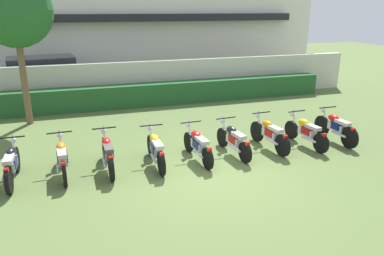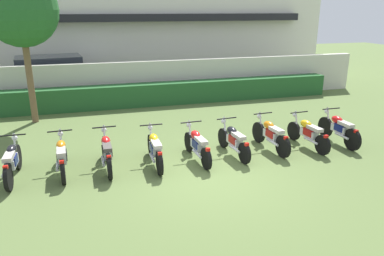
{
  "view_description": "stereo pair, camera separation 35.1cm",
  "coord_description": "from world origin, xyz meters",
  "px_view_note": "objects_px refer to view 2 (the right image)",
  "views": [
    {
      "loc": [
        -3.03,
        -7.65,
        3.87
      ],
      "look_at": [
        0.0,
        1.43,
        0.78
      ],
      "focal_mm": 34.69,
      "sensor_mm": 36.0,
      "label": 1
    },
    {
      "loc": [
        -2.69,
        -7.75,
        3.87
      ],
      "look_at": [
        0.0,
        1.43,
        0.78
      ],
      "focal_mm": 34.69,
      "sensor_mm": 36.0,
      "label": 2
    }
  ],
  "objects_px": {
    "tree_near_inspector": "(21,11)",
    "motorcycle_in_row_8": "(339,129)",
    "motorcycle_in_row_3": "(155,148)",
    "parked_car": "(54,78)",
    "motorcycle_in_row_2": "(107,152)",
    "motorcycle_in_row_6": "(271,134)",
    "motorcycle_in_row_0": "(12,161)",
    "motorcycle_in_row_1": "(62,156)",
    "motorcycle_in_row_7": "(308,133)",
    "motorcycle_in_row_5": "(234,140)",
    "motorcycle_in_row_4": "(197,145)"
  },
  "relations": [
    {
      "from": "motorcycle_in_row_2",
      "to": "motorcycle_in_row_8",
      "type": "height_order",
      "value": "motorcycle_in_row_8"
    },
    {
      "from": "tree_near_inspector",
      "to": "motorcycle_in_row_0",
      "type": "xyz_separation_m",
      "value": [
        0.01,
        -4.88,
        -3.34
      ]
    },
    {
      "from": "motorcycle_in_row_3",
      "to": "motorcycle_in_row_2",
      "type": "bearing_deg",
      "value": 86.37
    },
    {
      "from": "motorcycle_in_row_3",
      "to": "motorcycle_in_row_5",
      "type": "distance_m",
      "value": 2.2
    },
    {
      "from": "tree_near_inspector",
      "to": "motorcycle_in_row_1",
      "type": "distance_m",
      "value": 5.99
    },
    {
      "from": "parked_car",
      "to": "motorcycle_in_row_5",
      "type": "distance_m",
      "value": 9.98
    },
    {
      "from": "motorcycle_in_row_2",
      "to": "motorcycle_in_row_3",
      "type": "xyz_separation_m",
      "value": [
        1.2,
        -0.1,
        -0.01
      ]
    },
    {
      "from": "motorcycle_in_row_5",
      "to": "motorcycle_in_row_8",
      "type": "bearing_deg",
      "value": -94.37
    },
    {
      "from": "parked_car",
      "to": "motorcycle_in_row_4",
      "type": "bearing_deg",
      "value": -71.76
    },
    {
      "from": "motorcycle_in_row_4",
      "to": "motorcycle_in_row_7",
      "type": "xyz_separation_m",
      "value": [
        3.38,
        0.03,
        0.0
      ]
    },
    {
      "from": "motorcycle_in_row_1",
      "to": "motorcycle_in_row_2",
      "type": "bearing_deg",
      "value": -95.23
    },
    {
      "from": "tree_near_inspector",
      "to": "motorcycle_in_row_1",
      "type": "xyz_separation_m",
      "value": [
        1.12,
        -4.84,
        -3.36
      ]
    },
    {
      "from": "motorcycle_in_row_0",
      "to": "motorcycle_in_row_5",
      "type": "relative_size",
      "value": 0.99
    },
    {
      "from": "motorcycle_in_row_7",
      "to": "motorcycle_in_row_1",
      "type": "bearing_deg",
      "value": 84.64
    },
    {
      "from": "tree_near_inspector",
      "to": "motorcycle_in_row_5",
      "type": "xyz_separation_m",
      "value": [
        5.59,
        -4.93,
        -3.36
      ]
    },
    {
      "from": "motorcycle_in_row_0",
      "to": "motorcycle_in_row_5",
      "type": "height_order",
      "value": "motorcycle_in_row_0"
    },
    {
      "from": "motorcycle_in_row_3",
      "to": "motorcycle_in_row_1",
      "type": "bearing_deg",
      "value": 87.25
    },
    {
      "from": "tree_near_inspector",
      "to": "motorcycle_in_row_4",
      "type": "bearing_deg",
      "value": -47.79
    },
    {
      "from": "motorcycle_in_row_4",
      "to": "motorcycle_in_row_2",
      "type": "bearing_deg",
      "value": 83.99
    },
    {
      "from": "tree_near_inspector",
      "to": "motorcycle_in_row_1",
      "type": "bearing_deg",
      "value": -76.96
    },
    {
      "from": "motorcycle_in_row_1",
      "to": "motorcycle_in_row_2",
      "type": "distance_m",
      "value": 1.07
    },
    {
      "from": "motorcycle_in_row_2",
      "to": "motorcycle_in_row_6",
      "type": "height_order",
      "value": "motorcycle_in_row_2"
    },
    {
      "from": "tree_near_inspector",
      "to": "parked_car",
      "type": "bearing_deg",
      "value": 81.85
    },
    {
      "from": "motorcycle_in_row_2",
      "to": "motorcycle_in_row_7",
      "type": "height_order",
      "value": "motorcycle_in_row_2"
    },
    {
      "from": "motorcycle_in_row_6",
      "to": "motorcycle_in_row_8",
      "type": "height_order",
      "value": "motorcycle_in_row_8"
    },
    {
      "from": "motorcycle_in_row_0",
      "to": "tree_near_inspector",
      "type": "bearing_deg",
      "value": 1.06
    },
    {
      "from": "tree_near_inspector",
      "to": "motorcycle_in_row_3",
      "type": "relative_size",
      "value": 2.67
    },
    {
      "from": "motorcycle_in_row_3",
      "to": "motorcycle_in_row_6",
      "type": "height_order",
      "value": "motorcycle_in_row_6"
    },
    {
      "from": "motorcycle_in_row_1",
      "to": "motorcycle_in_row_5",
      "type": "distance_m",
      "value": 4.47
    },
    {
      "from": "parked_car",
      "to": "motorcycle_in_row_3",
      "type": "distance_m",
      "value": 9.12
    },
    {
      "from": "motorcycle_in_row_5",
      "to": "motorcycle_in_row_8",
      "type": "height_order",
      "value": "motorcycle_in_row_8"
    },
    {
      "from": "motorcycle_in_row_6",
      "to": "motorcycle_in_row_1",
      "type": "bearing_deg",
      "value": 86.02
    },
    {
      "from": "motorcycle_in_row_7",
      "to": "motorcycle_in_row_4",
      "type": "bearing_deg",
      "value": 86.22
    },
    {
      "from": "tree_near_inspector",
      "to": "motorcycle_in_row_8",
      "type": "relative_size",
      "value": 2.67
    },
    {
      "from": "motorcycle_in_row_2",
      "to": "motorcycle_in_row_6",
      "type": "xyz_separation_m",
      "value": [
        4.57,
        0.05,
        -0.0
      ]
    },
    {
      "from": "motorcycle_in_row_0",
      "to": "motorcycle_in_row_4",
      "type": "height_order",
      "value": "motorcycle_in_row_0"
    },
    {
      "from": "tree_near_inspector",
      "to": "motorcycle_in_row_8",
      "type": "xyz_separation_m",
      "value": [
        8.96,
        -4.94,
        -3.34
      ]
    },
    {
      "from": "tree_near_inspector",
      "to": "motorcycle_in_row_0",
      "type": "bearing_deg",
      "value": -89.86
    },
    {
      "from": "parked_car",
      "to": "motorcycle_in_row_7",
      "type": "relative_size",
      "value": 2.47
    },
    {
      "from": "motorcycle_in_row_5",
      "to": "motorcycle_in_row_7",
      "type": "xyz_separation_m",
      "value": [
        2.31,
        -0.03,
        0.0
      ]
    },
    {
      "from": "motorcycle_in_row_3",
      "to": "motorcycle_in_row_8",
      "type": "relative_size",
      "value": 1.0
    },
    {
      "from": "parked_car",
      "to": "motorcycle_in_row_4",
      "type": "relative_size",
      "value": 2.51
    },
    {
      "from": "motorcycle_in_row_6",
      "to": "motorcycle_in_row_8",
      "type": "bearing_deg",
      "value": -96.77
    },
    {
      "from": "parked_car",
      "to": "motorcycle_in_row_6",
      "type": "relative_size",
      "value": 2.43
    },
    {
      "from": "motorcycle_in_row_2",
      "to": "motorcycle_in_row_5",
      "type": "xyz_separation_m",
      "value": [
        3.4,
        -0.04,
        -0.02
      ]
    },
    {
      "from": "parked_car",
      "to": "motorcycle_in_row_3",
      "type": "xyz_separation_m",
      "value": [
        2.86,
        -8.64,
        -0.49
      ]
    },
    {
      "from": "motorcycle_in_row_8",
      "to": "motorcycle_in_row_0",
      "type": "bearing_deg",
      "value": 88.9
    },
    {
      "from": "motorcycle_in_row_4",
      "to": "motorcycle_in_row_7",
      "type": "bearing_deg",
      "value": -92.91
    },
    {
      "from": "motorcycle_in_row_0",
      "to": "motorcycle_in_row_8",
      "type": "bearing_deg",
      "value": -89.43
    },
    {
      "from": "motorcycle_in_row_1",
      "to": "motorcycle_in_row_6",
      "type": "height_order",
      "value": "motorcycle_in_row_6"
    }
  ]
}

